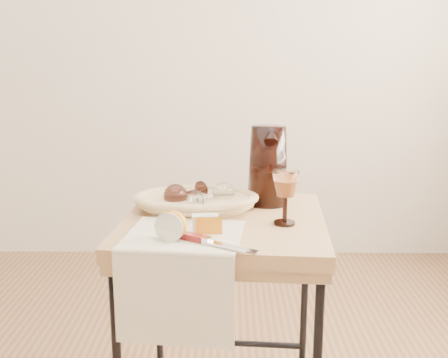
# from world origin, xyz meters

# --- Properties ---
(wall_back) EXTENTS (3.60, 0.00, 2.70)m
(wall_back) POSITION_xyz_m (0.00, 1.80, 1.35)
(wall_back) COLOR beige
(wall_back) RESTS_ON ground
(side_table) EXTENTS (0.62, 0.62, 0.74)m
(side_table) POSITION_xyz_m (0.37, 0.17, 0.37)
(side_table) COLOR brown
(side_table) RESTS_ON floor
(tea_towel) EXTENTS (0.33, 0.30, 0.01)m
(tea_towel) POSITION_xyz_m (0.27, 0.01, 0.74)
(tea_towel) COLOR white
(tea_towel) RESTS_ON side_table
(bread_basket) EXTENTS (0.34, 0.24, 0.05)m
(bread_basket) POSITION_xyz_m (0.29, 0.25, 0.76)
(bread_basket) COLOR tan
(bread_basket) RESTS_ON side_table
(goblet_lying_a) EXTENTS (0.14, 0.14, 0.07)m
(goblet_lying_a) POSITION_xyz_m (0.26, 0.27, 0.78)
(goblet_lying_a) COLOR #3F1E18
(goblet_lying_a) RESTS_ON bread_basket
(goblet_lying_b) EXTENTS (0.13, 0.13, 0.07)m
(goblet_lying_b) POSITION_xyz_m (0.34, 0.23, 0.78)
(goblet_lying_b) COLOR white
(goblet_lying_b) RESTS_ON bread_basket
(pitcher) EXTENTS (0.19, 0.26, 0.29)m
(pitcher) POSITION_xyz_m (0.51, 0.32, 0.86)
(pitcher) COLOR black
(pitcher) RESTS_ON side_table
(wine_goblet) EXTENTS (0.08, 0.08, 0.15)m
(wine_goblet) POSITION_xyz_m (0.54, 0.11, 0.81)
(wine_goblet) COLOR white
(wine_goblet) RESTS_ON side_table
(apple_half) EXTENTS (0.09, 0.06, 0.08)m
(apple_half) POSITION_xyz_m (0.24, -0.03, 0.78)
(apple_half) COLOR #BA1D00
(apple_half) RESTS_ON tea_towel
(apple_wedge) EXTENTS (0.07, 0.04, 0.05)m
(apple_wedge) POSITION_xyz_m (0.33, 0.03, 0.77)
(apple_wedge) COLOR silver
(apple_wedge) RESTS_ON tea_towel
(table_knife) EXTENTS (0.22, 0.15, 0.02)m
(table_knife) POSITION_xyz_m (0.34, -0.07, 0.75)
(table_knife) COLOR silver
(table_knife) RESTS_ON tea_towel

